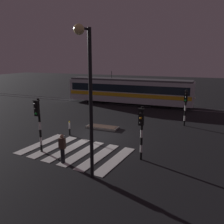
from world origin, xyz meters
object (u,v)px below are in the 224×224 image
traffic_light_kerb_mid_left (38,118)px  bollard_island_edge (70,128)px  pedestrian_waiting_at_kerb (62,148)px  traffic_light_corner_far_right (186,102)px  street_lamp_near_kerb (88,87)px  traffic_light_corner_near_right (141,126)px  tram (129,91)px

traffic_light_kerb_mid_left → bollard_island_edge: 3.99m
bollard_island_edge → pedestrian_waiting_at_kerb: bearing=-62.4°
traffic_light_corner_far_right → street_lamp_near_kerb: (-3.39, -11.33, 2.45)m
pedestrian_waiting_at_kerb → bollard_island_edge: pedestrian_waiting_at_kerb is taller
traffic_light_corner_near_right → traffic_light_kerb_mid_left: traffic_light_kerb_mid_left is taller
traffic_light_kerb_mid_left → bollard_island_edge: (-0.11, 3.61, -1.71)m
traffic_light_kerb_mid_left → tram: (0.27, 17.03, -0.52)m
bollard_island_edge → traffic_light_kerb_mid_left: bearing=-88.2°
traffic_light_kerb_mid_left → bollard_island_edge: size_ratio=3.10×
street_lamp_near_kerb → bollard_island_edge: 8.15m
traffic_light_corner_near_right → traffic_light_corner_far_right: traffic_light_corner_near_right is taller
traffic_light_corner_far_right → bollard_island_edge: (-7.95, -5.87, -1.54)m
traffic_light_kerb_mid_left → pedestrian_waiting_at_kerb: size_ratio=2.01×
traffic_light_corner_near_right → bollard_island_edge: (-6.27, 2.38, -1.54)m
traffic_light_corner_far_right → street_lamp_near_kerb: size_ratio=0.44×
traffic_light_corner_far_right → pedestrian_waiting_at_kerb: 11.79m
bollard_island_edge → street_lamp_near_kerb: bearing=-50.1°
traffic_light_kerb_mid_left → street_lamp_near_kerb: (4.44, -1.85, 2.28)m
traffic_light_corner_far_right → pedestrian_waiting_at_kerb: bearing=-118.9°
tram → pedestrian_waiting_at_kerb: size_ratio=9.31×
traffic_light_kerb_mid_left → traffic_light_corner_near_right: bearing=11.3°
street_lamp_near_kerb → tram: size_ratio=0.45×
tram → pedestrian_waiting_at_kerb: 17.94m
street_lamp_near_kerb → bollard_island_edge: street_lamp_near_kerb is taller
traffic_light_corner_near_right → tram: (-5.89, 15.80, -0.35)m
pedestrian_waiting_at_kerb → traffic_light_corner_far_right: bearing=61.1°
tram → pedestrian_waiting_at_kerb: (1.90, -17.82, -0.87)m
traffic_light_kerb_mid_left → pedestrian_waiting_at_kerb: 2.70m
traffic_light_corner_far_right → bollard_island_edge: traffic_light_corner_far_right is taller
traffic_light_corner_far_right → traffic_light_corner_near_right: bearing=-101.5°
street_lamp_near_kerb → pedestrian_waiting_at_kerb: (-2.26, 1.06, -3.67)m
traffic_light_kerb_mid_left → traffic_light_corner_far_right: 12.30m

